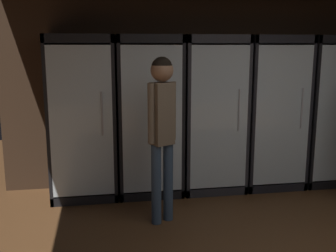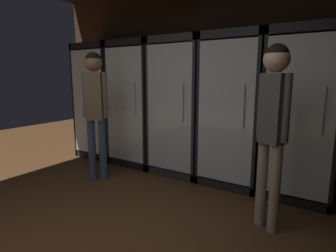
{
  "view_description": "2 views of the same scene",
  "coord_description": "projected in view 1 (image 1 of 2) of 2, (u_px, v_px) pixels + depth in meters",
  "views": [
    {
      "loc": [
        -1.78,
        -2.17,
        1.83
      ],
      "look_at": [
        -0.95,
        2.65,
        0.85
      ],
      "focal_mm": 42.86,
      "sensor_mm": 36.0,
      "label": 1
    },
    {
      "loc": [
        1.65,
        -0.8,
        1.43
      ],
      "look_at": [
        -0.49,
        2.5,
        0.71
      ],
      "focal_mm": 29.64,
      "sensor_mm": 36.0,
      "label": 2
    }
  ],
  "objects": [
    {
      "name": "cooler_left",
      "position": [
        149.0,
        117.0,
        4.98
      ],
      "size": [
        0.78,
        0.66,
        1.96
      ],
      "color": "black",
      "rests_on": "ground"
    },
    {
      "name": "cooler_far_left",
      "position": [
        82.0,
        120.0,
        4.85
      ],
      "size": [
        0.78,
        0.66,
        1.96
      ],
      "color": "black",
      "rests_on": "ground"
    },
    {
      "name": "cooler_right",
      "position": [
        270.0,
        114.0,
        5.26
      ],
      "size": [
        0.78,
        0.66,
        1.96
      ],
      "color": "black",
      "rests_on": "ground"
    },
    {
      "name": "cooler_center",
      "position": [
        211.0,
        115.0,
        5.12
      ],
      "size": [
        0.78,
        0.66,
        1.96
      ],
      "color": "#2B2B30",
      "rests_on": "ground"
    },
    {
      "name": "wall_back",
      "position": [
        232.0,
        78.0,
        5.41
      ],
      "size": [
        6.0,
        0.06,
        2.8
      ],
      "primitive_type": "cube",
      "color": "#382619",
      "rests_on": "ground"
    },
    {
      "name": "shopper_near",
      "position": [
        162.0,
        119.0,
        4.04
      ],
      "size": [
        0.31,
        0.24,
        1.73
      ],
      "color": "#384C66",
      "rests_on": "ground"
    },
    {
      "name": "cooler_far_right",
      "position": [
        327.0,
        112.0,
        5.39
      ],
      "size": [
        0.78,
        0.66,
        1.96
      ],
      "color": "black",
      "rests_on": "ground"
    }
  ]
}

